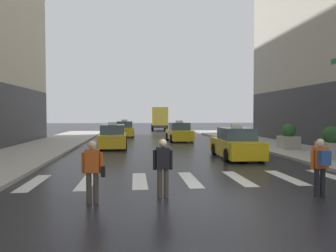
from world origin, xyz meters
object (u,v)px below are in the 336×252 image
object	(u,v)px
box_truck	(159,118)
pedestrian_plain_coat	(163,165)
taxi_second	(113,137)
pedestrian_with_backpack	(321,163)
taxi_lead	(236,144)
taxi_fourth	(124,130)
pedestrian_with_handbag	(93,168)
planter_near_corner	(331,144)
taxi_third	(179,133)
planter_mid_block	(289,137)

from	to	relation	value
box_truck	pedestrian_plain_coat	world-z (taller)	box_truck
taxi_second	pedestrian_with_backpack	size ratio (longest dim) A/B	2.79
pedestrian_with_backpack	taxi_lead	bearing A→B (deg)	88.42
taxi_fourth	pedestrian_plain_coat	distance (m)	25.29
taxi_lead	box_truck	distance (m)	30.31
pedestrian_with_handbag	planter_near_corner	xyz separation A→B (m)	(10.85, 6.44, -0.06)
box_truck	pedestrian_with_backpack	distance (m)	38.42
box_truck	pedestrian_with_handbag	bearing A→B (deg)	-97.02
taxi_lead	planter_near_corner	xyz separation A→B (m)	(4.35, -1.65, 0.15)
pedestrian_with_backpack	planter_near_corner	bearing A→B (deg)	54.86
taxi_lead	pedestrian_plain_coat	xyz separation A→B (m)	(-4.64, -7.76, 0.21)
taxi_lead	box_truck	world-z (taller)	box_truck
taxi_fourth	pedestrian_with_backpack	xyz separation A→B (m)	(6.26, -25.60, 0.25)
taxi_third	taxi_fourth	world-z (taller)	same
taxi_second	taxi_fourth	xyz separation A→B (m)	(0.46, 11.53, 0.00)
taxi_second	taxi_fourth	size ratio (longest dim) A/B	1.00
pedestrian_with_handbag	planter_mid_block	world-z (taller)	planter_mid_block
pedestrian_plain_coat	taxi_fourth	bearing A→B (deg)	94.19
taxi_lead	pedestrian_plain_coat	size ratio (longest dim) A/B	2.77
taxi_second	box_truck	xyz separation A→B (m)	(5.16, 24.30, 1.13)
taxi_lead	planter_mid_block	distance (m)	5.21
taxi_second	planter_near_corner	bearing A→B (deg)	-33.87
pedestrian_with_backpack	taxi_second	bearing A→B (deg)	115.52
taxi_fourth	pedestrian_plain_coat	size ratio (longest dim) A/B	2.79
taxi_fourth	planter_mid_block	xyz separation A→B (m)	(10.87, -14.64, 0.15)
taxi_second	planter_mid_block	xyz separation A→B (m)	(11.33, -3.11, 0.15)
planter_mid_block	taxi_fourth	bearing A→B (deg)	126.59
pedestrian_with_backpack	pedestrian_with_handbag	distance (m)	6.28
taxi_second	pedestrian_with_handbag	distance (m)	14.02
taxi_third	pedestrian_plain_coat	xyz separation A→B (m)	(-3.13, -18.96, 0.21)
box_truck	planter_mid_block	bearing A→B (deg)	-77.32
taxi_second	pedestrian_plain_coat	xyz separation A→B (m)	(2.31, -13.70, 0.21)
pedestrian_with_handbag	pedestrian_with_backpack	bearing A→B (deg)	-0.53
pedestrian_with_backpack	planter_mid_block	bearing A→B (deg)	67.21
planter_near_corner	taxi_second	bearing A→B (deg)	146.13
pedestrian_with_backpack	box_truck	bearing A→B (deg)	92.33
taxi_third	pedestrian_with_backpack	world-z (taller)	taxi_third
taxi_fourth	pedestrian_with_handbag	xyz separation A→B (m)	(-0.02, -25.54, 0.21)
pedestrian_plain_coat	planter_mid_block	world-z (taller)	planter_mid_block
taxi_fourth	planter_near_corner	world-z (taller)	taxi_fourth
taxi_second	taxi_third	world-z (taller)	same
taxi_lead	pedestrian_plain_coat	world-z (taller)	taxi_lead
taxi_lead	pedestrian_with_backpack	world-z (taller)	taxi_lead
taxi_second	box_truck	distance (m)	24.87
pedestrian_plain_coat	planter_near_corner	size ratio (longest dim) A/B	1.03
pedestrian_with_backpack	pedestrian_plain_coat	world-z (taller)	same
taxi_lead	pedestrian_with_backpack	size ratio (longest dim) A/B	2.77
taxi_lead	planter_mid_block	size ratio (longest dim) A/B	2.85
taxi_lead	pedestrian_with_backpack	distance (m)	8.15
taxi_fourth	pedestrian_plain_coat	xyz separation A→B (m)	(1.85, -25.22, 0.21)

